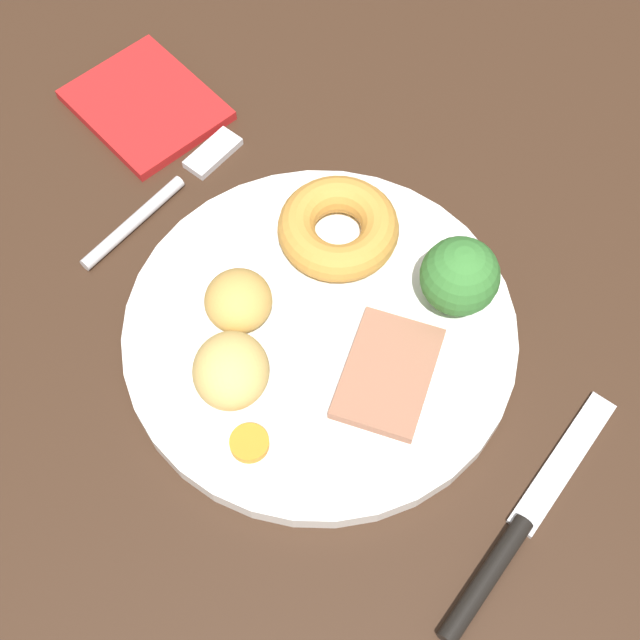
% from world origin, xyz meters
% --- Properties ---
extents(dining_table, '(1.20, 0.84, 0.04)m').
position_xyz_m(dining_table, '(0.00, 0.00, 0.02)').
color(dining_table, '#382316').
rests_on(dining_table, ground).
extents(dinner_plate, '(0.26, 0.26, 0.01)m').
position_xyz_m(dinner_plate, '(0.01, -0.02, 0.04)').
color(dinner_plate, white).
rests_on(dinner_plate, dining_table).
extents(meat_slice_main, '(0.08, 0.09, 0.01)m').
position_xyz_m(meat_slice_main, '(0.06, -0.02, 0.05)').
color(meat_slice_main, '#9E664C').
rests_on(meat_slice_main, dinner_plate).
extents(yorkshire_pudding, '(0.08, 0.08, 0.03)m').
position_xyz_m(yorkshire_pudding, '(-0.03, 0.04, 0.06)').
color(yorkshire_pudding, '#C68938').
rests_on(yorkshire_pudding, dinner_plate).
extents(roast_potato_left, '(0.07, 0.07, 0.04)m').
position_xyz_m(roast_potato_left, '(-0.01, -0.08, 0.07)').
color(roast_potato_left, '#D8B260').
rests_on(roast_potato_left, dinner_plate).
extents(roast_potato_right, '(0.06, 0.06, 0.03)m').
position_xyz_m(roast_potato_right, '(-0.04, -0.05, 0.07)').
color(roast_potato_right, tan).
rests_on(roast_potato_right, dinner_plate).
extents(carrot_coin_front, '(0.02, 0.02, 0.01)m').
position_xyz_m(carrot_coin_front, '(0.03, -0.11, 0.05)').
color(carrot_coin_front, orange).
rests_on(carrot_coin_front, dinner_plate).
extents(broccoli_floret, '(0.05, 0.05, 0.06)m').
position_xyz_m(broccoli_floret, '(0.06, 0.05, 0.08)').
color(broccoli_floret, '#8CB766').
rests_on(broccoli_floret, dinner_plate).
extents(fork, '(0.02, 0.15, 0.01)m').
position_xyz_m(fork, '(-0.15, -0.00, 0.04)').
color(fork, silver).
rests_on(fork, dining_table).
extents(knife, '(0.03, 0.19, 0.01)m').
position_xyz_m(knife, '(0.18, -0.04, 0.04)').
color(knife, black).
rests_on(knife, dining_table).
extents(folded_napkin, '(0.12, 0.10, 0.01)m').
position_xyz_m(folded_napkin, '(-0.22, 0.04, 0.04)').
color(folded_napkin, red).
rests_on(folded_napkin, dining_table).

